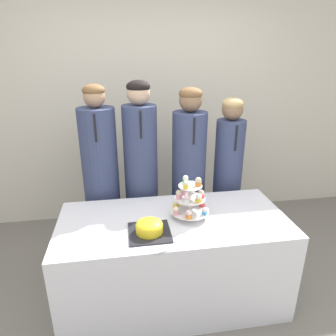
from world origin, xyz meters
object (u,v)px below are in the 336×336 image
at_px(cake_knife, 169,250).
at_px(student_2, 188,180).
at_px(cupcake_stand, 190,199).
at_px(student_0, 102,185).
at_px(student_3, 227,181).
at_px(student_1, 141,180).
at_px(round_cake, 149,227).

height_order(cake_knife, student_2, student_2).
distance_m(cake_knife, student_2, 1.01).
bearing_deg(cupcake_stand, cake_knife, -119.58).
height_order(cake_knife, student_0, student_0).
bearing_deg(student_3, student_2, 180.00).
distance_m(student_1, student_3, 0.81).
relative_size(student_0, student_1, 0.98).
height_order(cake_knife, cupcake_stand, cupcake_stand).
bearing_deg(student_1, cake_knife, -84.39).
relative_size(cupcake_stand, student_0, 0.19).
xyz_separation_m(cupcake_stand, student_2, (0.12, 0.58, -0.11)).
bearing_deg(student_2, student_3, -0.00).
relative_size(cake_knife, student_0, 0.18).
bearing_deg(cake_knife, student_0, 100.39).
bearing_deg(student_1, student_3, -0.00).
bearing_deg(round_cake, student_2, 59.85).
distance_m(round_cake, student_0, 0.83).
bearing_deg(student_2, student_1, 180.00).
xyz_separation_m(student_2, student_3, (0.37, -0.00, -0.03)).
bearing_deg(student_3, cake_knife, -126.71).
distance_m(cupcake_stand, student_3, 0.77).
relative_size(student_0, student_3, 1.09).
distance_m(cake_knife, cupcake_stand, 0.46).
xyz_separation_m(student_0, student_3, (1.15, -0.00, -0.04)).
distance_m(cake_knife, student_3, 1.19).
distance_m(student_0, student_2, 0.78).
bearing_deg(student_1, student_0, 180.00).
relative_size(round_cake, student_1, 0.17).
relative_size(cake_knife, student_1, 0.17).
height_order(student_0, student_3, student_0).
xyz_separation_m(student_1, student_2, (0.43, -0.00, -0.03)).
bearing_deg(round_cake, student_0, 114.64).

